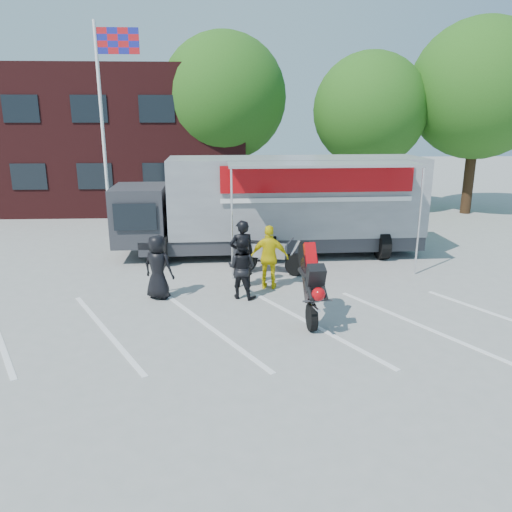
{
  "coord_description": "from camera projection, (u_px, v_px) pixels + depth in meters",
  "views": [
    {
      "loc": [
        -1.71,
        -9.59,
        4.7
      ],
      "look_at": [
        -1.1,
        2.46,
        1.3
      ],
      "focal_mm": 35.0,
      "sensor_mm": 36.0,
      "label": 1
    }
  ],
  "objects": [
    {
      "name": "tree_mid",
      "position": [
        370.0,
        110.0,
        23.89
      ],
      "size": [
        5.44,
        5.44,
        7.68
      ],
      "color": "#382314",
      "rests_on": "ground"
    },
    {
      "name": "transporter_truck",
      "position": [
        280.0,
        253.0,
        17.68
      ],
      "size": [
        10.68,
        5.42,
        3.35
      ],
      "primitive_type": null,
      "rotation": [
        0.0,
        0.0,
        0.03
      ],
      "color": "#92959A",
      "rests_on": "ground"
    },
    {
      "name": "spectator_leather_c",
      "position": [
        242.0,
        268.0,
        13.16
      ],
      "size": [
        0.99,
        0.9,
        1.65
      ],
      "primitive_type": "imported",
      "rotation": [
        0.0,
        0.0,
        2.73
      ],
      "color": "black",
      "rests_on": "ground"
    },
    {
      "name": "flagpole",
      "position": [
        108.0,
        106.0,
        18.51
      ],
      "size": [
        1.61,
        0.12,
        8.0
      ],
      "color": "white",
      "rests_on": "ground"
    },
    {
      "name": "spectator_hivis",
      "position": [
        270.0,
        257.0,
        13.86
      ],
      "size": [
        1.12,
        0.63,
        1.81
      ],
      "primitive_type": "imported",
      "rotation": [
        0.0,
        0.0,
        2.95
      ],
      "color": "yellow",
      "rests_on": "ground"
    },
    {
      "name": "parked_motorcycle",
      "position": [
        271.0,
        273.0,
        15.41
      ],
      "size": [
        2.46,
        1.5,
        1.22
      ],
      "primitive_type": null,
      "rotation": [
        0.0,
        0.0,
        1.23
      ],
      "color": "#B3B3B8",
      "rests_on": "ground"
    },
    {
      "name": "tree_left",
      "position": [
        224.0,
        97.0,
        24.35
      ],
      "size": [
        6.12,
        6.12,
        8.64
      ],
      "color": "#382314",
      "rests_on": "ground"
    },
    {
      "name": "spectator_leather_a",
      "position": [
        158.0,
        267.0,
        13.12
      ],
      "size": [
        0.99,
        0.85,
        1.72
      ],
      "primitive_type": "imported",
      "rotation": [
        0.0,
        0.0,
        2.71
      ],
      "color": "black",
      "rests_on": "ground"
    },
    {
      "name": "stunt_bike_rider",
      "position": [
        305.0,
        318.0,
        11.99
      ],
      "size": [
        0.97,
        1.85,
        2.1
      ],
      "primitive_type": null,
      "rotation": [
        0.0,
        0.0,
        0.07
      ],
      "color": "black",
      "rests_on": "ground"
    },
    {
      "name": "office_building",
      "position": [
        74.0,
        139.0,
        26.44
      ],
      "size": [
        18.0,
        8.0,
        7.0
      ],
      "primitive_type": "cube",
      "color": "#411515",
      "rests_on": "ground"
    },
    {
      "name": "ground",
      "position": [
        314.0,
        346.0,
        10.57
      ],
      "size": [
        100.0,
        100.0,
        0.0
      ],
      "primitive_type": "plane",
      "color": "#9A9A95",
      "rests_on": "ground"
    },
    {
      "name": "spectator_leather_b",
      "position": [
        242.0,
        254.0,
        13.97
      ],
      "size": [
        0.79,
        0.62,
        1.93
      ],
      "primitive_type": "imported",
      "rotation": [
        0.0,
        0.0,
        3.39
      ],
      "color": "black",
      "rests_on": "ground"
    },
    {
      "name": "tree_right",
      "position": [
        479.0,
        90.0,
        23.4
      ],
      "size": [
        6.46,
        6.46,
        9.12
      ],
      "color": "#382314",
      "rests_on": "ground"
    },
    {
      "name": "parking_bay_lines",
      "position": [
        307.0,
        326.0,
        11.53
      ],
      "size": [
        18.09,
        13.33,
        0.01
      ],
      "primitive_type": "cube",
      "rotation": [
        0.0,
        0.0,
        0.52
      ],
      "color": "white",
      "rests_on": "ground"
    }
  ]
}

